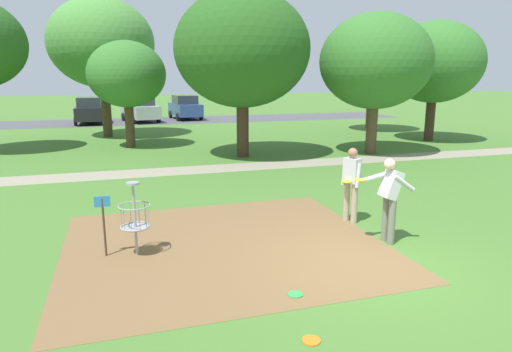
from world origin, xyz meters
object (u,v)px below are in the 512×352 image
Objects in this scene: tree_far_center at (102,43)px; parked_car_center_left at (140,109)px; tree_far_left at (373,52)px; parked_car_leftmost at (90,110)px; frisbee_near_basket at (311,341)px; frisbee_by_tee at (295,294)px; tree_near_left at (435,62)px; player_throwing at (389,195)px; parked_car_center_right at (185,107)px; tree_mid_center at (127,75)px; disc_golf_basket at (131,216)px; player_foreground_watching at (351,181)px; tree_mid_left at (242,50)px; tree_near_right at (375,62)px.

parked_car_center_left is at bearing 75.09° from tree_far_center.
tree_far_left is 19.56m from parked_car_leftmost.
frisbee_near_basket is 0.03× the size of tree_far_center.
frisbee_near_basket is 1.22m from frisbee_by_tee.
tree_near_left reaches higher than parked_car_leftmost.
player_throwing is 0.39× the size of parked_car_center_right.
player_throwing is 0.35× the size of tree_mid_center.
disc_golf_basket is 21.76m from tree_far_left.
tree_far_center reaches higher than parked_car_center_left.
tree_far_center is (-15.94, 6.46, 1.03)m from tree_near_left.
parked_car_center_right is (4.94, 26.95, 0.17)m from disc_golf_basket.
frisbee_near_basket is at bearing -124.25° from player_foreground_watching.
player_foreground_watching is 7.40× the size of frisbee_by_tee.
parked_car_center_left reaches higher than player_foreground_watching.
parked_car_leftmost is (-17.21, 14.42, -3.03)m from tree_near_left.
tree_far_center reaches higher than tree_mid_left.
parked_car_leftmost is at bearing -176.98° from parked_car_center_left.
tree_near_left is (10.36, 12.03, 2.96)m from player_throwing.
player_foreground_watching is at bearing 6.41° from disc_golf_basket.
player_foreground_watching is 18.40m from tree_far_left.
parked_car_center_left is at bearing 97.30° from player_throwing.
tree_mid_left reaches higher than player_throwing.
frisbee_near_basket is 14.02m from tree_mid_left.
player_foreground_watching is 0.29× the size of tree_near_right.
parked_car_center_left is (-8.79, 17.17, -2.94)m from tree_near_right.
tree_mid_center is at bearing 88.34° from disc_golf_basket.
frisbee_near_basket is 0.05× the size of parked_car_center_left.
parked_car_center_right is (4.55, 13.48, -2.42)m from tree_mid_center.
frisbee_near_basket is (-2.86, -2.71, -0.98)m from player_throwing.
frisbee_near_basket is 23.45m from tree_far_left.
parked_car_center_left is at bearing 84.97° from tree_mid_center.
player_foreground_watching is 0.29× the size of tree_near_left.
tree_near_right is at bearing -120.74° from tree_far_left.
disc_golf_basket is 0.29× the size of tree_mid_center.
tree_far_center reaches higher than frisbee_near_basket.
tree_mid_center is (-1.64, 17.02, 3.33)m from frisbee_near_basket.
player_foreground_watching is 15.20m from tree_near_left.
frisbee_by_tee is at bearing -81.51° from tree_far_center.
parked_car_center_right reaches higher than player_foreground_watching.
disc_golf_basket is at bearing -116.62° from tree_mid_left.
parked_car_center_right is (0.12, 26.41, -0.05)m from player_foreground_watching.
player_foreground_watching is at bearing -82.46° from parked_car_center_left.
frisbee_by_tee is 19.16m from tree_near_left.
tree_mid_left is at bearing -67.32° from parked_car_leftmost.
player_foreground_watching is 0.38× the size of parked_car_center_left.
tree_far_left is 1.51× the size of parked_car_center_right.
tree_far_left is at bearing 56.02° from frisbee_by_tee.
disc_golf_basket is 25.83m from parked_car_center_left.
parked_car_center_left is (1.47, 25.78, 0.17)m from disc_golf_basket.
tree_mid_center is 0.74× the size of tree_far_left.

